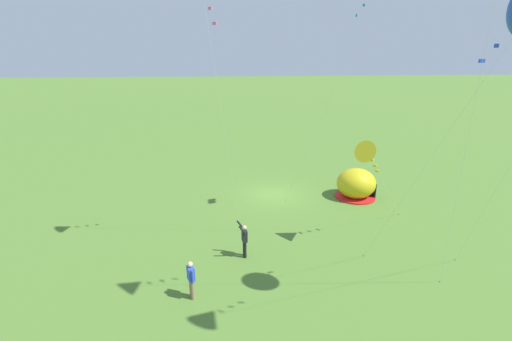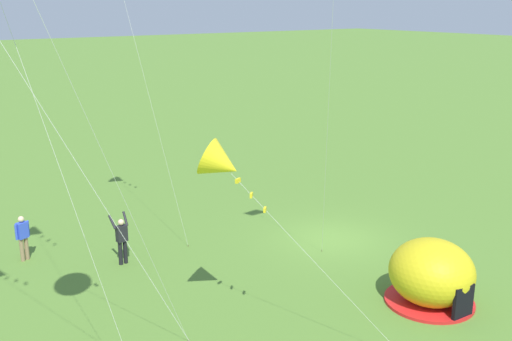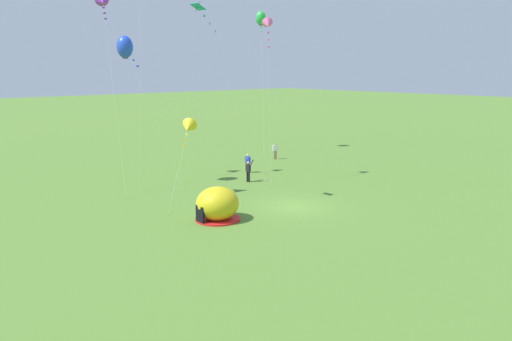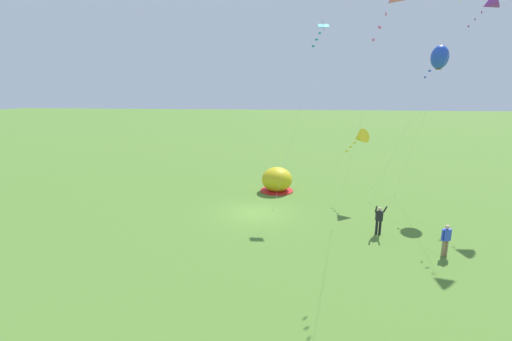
{
  "view_description": "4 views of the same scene",
  "coord_description": "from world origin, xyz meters",
  "px_view_note": "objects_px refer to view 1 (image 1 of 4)",
  "views": [
    {
      "loc": [
        3.7,
        22.65,
        9.57
      ],
      "look_at": [
        1.84,
        5.44,
        3.74
      ],
      "focal_mm": 24.0,
      "sensor_mm": 36.0,
      "label": 1
    },
    {
      "loc": [
        -16.55,
        15.49,
        9.17
      ],
      "look_at": [
        3.32,
        1.38,
        2.35
      ],
      "focal_mm": 42.0,
      "sensor_mm": 36.0,
      "label": 2
    },
    {
      "loc": [
        -23.83,
        -22.67,
        9.22
      ],
      "look_at": [
        -1.76,
        1.9,
        2.46
      ],
      "focal_mm": 35.0,
      "sensor_mm": 36.0,
      "label": 3
    },
    {
      "loc": [
        22.62,
        3.2,
        8.29
      ],
      "look_at": [
        0.68,
        0.14,
        3.25
      ],
      "focal_mm": 24.0,
      "sensor_mm": 36.0,
      "label": 4
    }
  ],
  "objects_px": {
    "popup_tent": "(356,184)",
    "person_near_tent": "(191,278)",
    "kite_yellow": "(369,154)",
    "person_flying_kite": "(244,239)"
  },
  "relations": [
    {
      "from": "popup_tent",
      "to": "person_near_tent",
      "type": "height_order",
      "value": "popup_tent"
    },
    {
      "from": "popup_tent",
      "to": "person_near_tent",
      "type": "distance_m",
      "value": 14.43
    },
    {
      "from": "popup_tent",
      "to": "person_flying_kite",
      "type": "bearing_deg",
      "value": 38.7
    },
    {
      "from": "popup_tent",
      "to": "person_flying_kite",
      "type": "height_order",
      "value": "popup_tent"
    },
    {
      "from": "popup_tent",
      "to": "kite_yellow",
      "type": "xyz_separation_m",
      "value": [
        2.25,
        6.27,
        4.05
      ]
    },
    {
      "from": "person_near_tent",
      "to": "kite_yellow",
      "type": "height_order",
      "value": "kite_yellow"
    },
    {
      "from": "popup_tent",
      "to": "kite_yellow",
      "type": "relative_size",
      "value": 0.49
    },
    {
      "from": "person_flying_kite",
      "to": "kite_yellow",
      "type": "xyz_separation_m",
      "value": [
        -6.16,
        -0.47,
        4.05
      ]
    },
    {
      "from": "person_flying_kite",
      "to": "kite_yellow",
      "type": "bearing_deg",
      "value": -175.65
    },
    {
      "from": "person_flying_kite",
      "to": "kite_yellow",
      "type": "relative_size",
      "value": 0.33
    }
  ]
}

